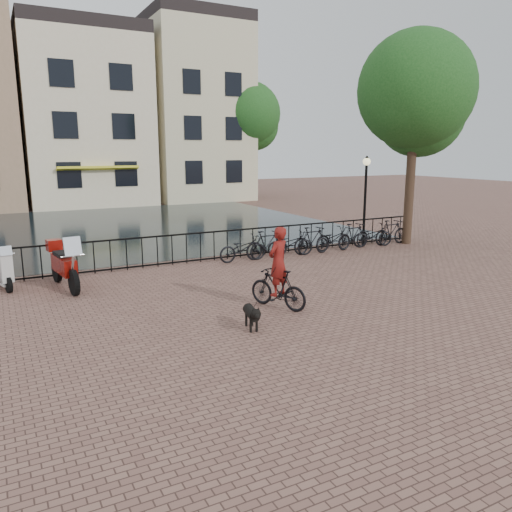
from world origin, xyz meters
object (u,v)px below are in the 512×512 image
cyclist (278,273)px  scooter (1,265)px  lamp_post (366,186)px  motorcycle (64,260)px  dog (251,316)px

cyclist → scooter: cyclist is taller
lamp_post → motorcycle: lamp_post is taller
cyclist → motorcycle: bearing=-68.2°
dog → cyclist: bearing=51.7°
cyclist → dog: (-1.23, -0.99, -0.59)m
lamp_post → scooter: 12.88m
motorcycle → scooter: bearing=145.1°
scooter → cyclist: bearing=-55.0°
lamp_post → dog: bearing=-142.8°
scooter → lamp_post: bearing=-13.6°
lamp_post → scooter: (-12.76, -0.18, -1.73)m
dog → scooter: scooter is taller
lamp_post → dog: size_ratio=3.84×
motorcycle → scooter: (-1.54, 0.78, -0.15)m
dog → motorcycle: 6.09m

